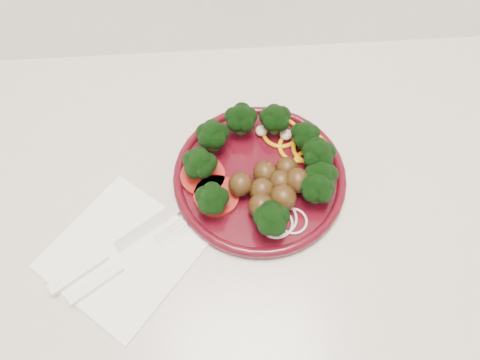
{
  "coord_description": "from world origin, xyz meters",
  "views": [
    {
      "loc": [
        0.12,
        1.37,
        1.51
      ],
      "look_at": [
        0.14,
        1.71,
        0.92
      ],
      "focal_mm": 35.0,
      "sensor_mm": 36.0,
      "label": 1
    }
  ],
  "objects": [
    {
      "name": "plate",
      "position": [
        0.18,
        1.73,
        0.92
      ],
      "size": [
        0.26,
        0.26,
        0.06
      ],
      "rotation": [
        0.0,
        0.0,
        0.26
      ],
      "color": "#3C0710",
      "rests_on": "counter"
    },
    {
      "name": "counter",
      "position": [
        0.0,
        1.7,
        0.45
      ],
      "size": [
        2.4,
        0.6,
        0.9
      ],
      "color": "white",
      "rests_on": "ground"
    },
    {
      "name": "knife",
      "position": [
        -0.05,
        1.61,
        0.91
      ],
      "size": [
        0.19,
        0.13,
        0.01
      ],
      "rotation": [
        0.0,
        0.0,
        0.6
      ],
      "color": "silver",
      "rests_on": "napkin"
    },
    {
      "name": "napkin",
      "position": [
        -0.03,
        1.62,
        0.9
      ],
      "size": [
        0.25,
        0.25,
        0.0
      ],
      "primitive_type": "cube",
      "rotation": [
        0.0,
        0.0,
        0.87
      ],
      "color": "white",
      "rests_on": "counter"
    },
    {
      "name": "fork",
      "position": [
        -0.04,
        1.59,
        0.91
      ],
      "size": [
        0.17,
        0.12,
        0.01
      ],
      "rotation": [
        0.0,
        0.0,
        0.6
      ],
      "color": "white",
      "rests_on": "napkin"
    }
  ]
}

